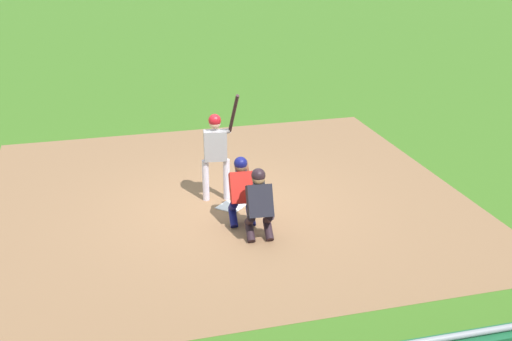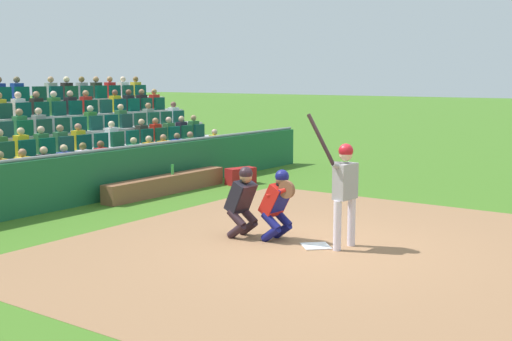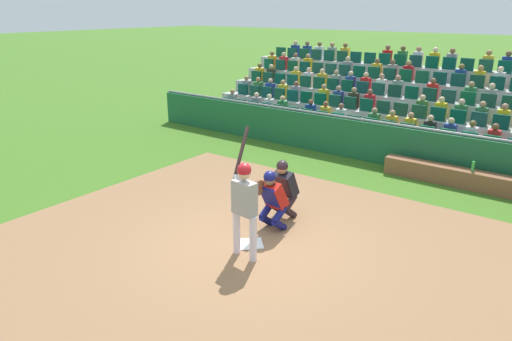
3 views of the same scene
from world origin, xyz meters
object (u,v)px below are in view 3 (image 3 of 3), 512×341
object	(u,v)px
home_plate_marker	(251,244)
catcher_crouching	(271,197)
dugout_bench	(462,178)
batter_at_plate	(244,200)
water_bottle_on_bench	(473,166)
home_plate_umpire	(284,186)

from	to	relation	value
home_plate_marker	catcher_crouching	xyz separation A→B (m)	(0.05, -0.72, 0.69)
catcher_crouching	home_plate_marker	bearing A→B (deg)	94.32
catcher_crouching	dugout_bench	size ratio (longest dim) A/B	0.33
dugout_bench	catcher_crouching	bearing A→B (deg)	64.16
home_plate_marker	catcher_crouching	bearing A→B (deg)	-85.68
batter_at_plate	water_bottle_on_bench	xyz separation A→B (m)	(-2.28, -5.91, -0.52)
home_plate_marker	water_bottle_on_bench	xyz separation A→B (m)	(-2.46, -5.50, 0.55)
home_plate_marker	home_plate_umpire	distance (m)	1.54
home_plate_marker	water_bottle_on_bench	world-z (taller)	water_bottle_on_bench
catcher_crouching	water_bottle_on_bench	size ratio (longest dim) A/B	5.18
home_plate_umpire	catcher_crouching	bearing A→B (deg)	102.76
home_plate_marker	dugout_bench	xyz separation A→B (m)	(-2.26, -5.51, 0.20)
batter_at_plate	dugout_bench	xyz separation A→B (m)	(-2.08, -5.92, -0.86)
batter_at_plate	dugout_bench	bearing A→B (deg)	-109.37
home_plate_marker	batter_at_plate	bearing A→B (deg)	113.92
dugout_bench	water_bottle_on_bench	xyz separation A→B (m)	(-0.20, 0.00, 0.34)
home_plate_marker	home_plate_umpire	bearing A→B (deg)	-81.64
home_plate_marker	water_bottle_on_bench	size ratio (longest dim) A/B	1.79
dugout_bench	home_plate_umpire	bearing A→B (deg)	59.22
catcher_crouching	dugout_bench	distance (m)	5.34
batter_at_plate	water_bottle_on_bench	distance (m)	6.36
catcher_crouching	water_bottle_on_bench	world-z (taller)	catcher_crouching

